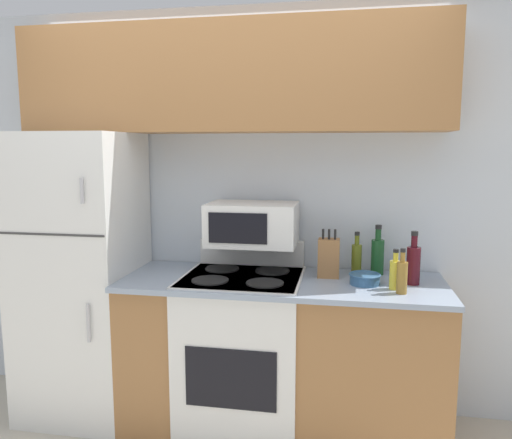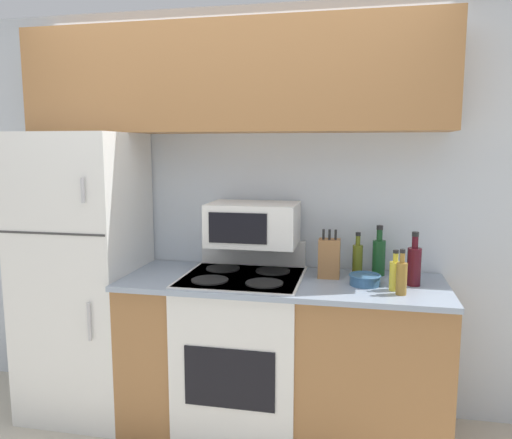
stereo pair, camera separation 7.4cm
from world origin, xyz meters
TOP-DOWN VIEW (x-y plane):
  - wall_back at (0.00, 0.67)m, footprint 8.00×0.05m
  - lower_cabinets at (0.34, 0.32)m, footprint 1.85×0.68m
  - refrigerator at (-0.93, 0.32)m, footprint 0.68×0.66m
  - upper_cabinets at (0.00, 0.47)m, footprint 2.54×0.34m
  - stove at (0.11, 0.31)m, footprint 0.70×0.66m
  - microwave at (0.14, 0.44)m, footprint 0.53×0.36m
  - knife_block at (0.60, 0.41)m, footprint 0.12×0.10m
  - bowl at (0.81, 0.29)m, footprint 0.18×0.18m
  - bottle_wine_red at (1.07, 0.34)m, footprint 0.08×0.08m
  - bottle_wine_green at (0.89, 0.53)m, footprint 0.08×0.08m
  - bottle_cooking_spray at (0.96, 0.21)m, footprint 0.06×0.06m
  - bottle_vinegar at (0.99, 0.14)m, footprint 0.06×0.06m
  - bottle_olive_oil at (0.77, 0.50)m, footprint 0.06×0.06m

SIDE VIEW (x-z plane):
  - lower_cabinets at x=0.34m, z-range 0.00..0.93m
  - stove at x=0.11m, z-range -0.07..1.03m
  - refrigerator at x=-0.93m, z-range 0.00..1.77m
  - bowl at x=0.81m, z-range 0.93..0.99m
  - bottle_cooking_spray at x=0.96m, z-range 0.90..1.12m
  - bottle_vinegar at x=0.99m, z-range 0.90..1.14m
  - bottle_olive_oil at x=0.77m, z-range 0.90..1.16m
  - knife_block at x=0.60m, z-range 0.90..1.19m
  - bottle_wine_red at x=1.07m, z-range 0.90..1.20m
  - bottle_wine_green at x=0.89m, z-range 0.90..1.20m
  - microwave at x=0.14m, z-range 1.10..1.35m
  - wall_back at x=0.00m, z-range 0.00..2.55m
  - upper_cabinets at x=0.00m, z-range 1.77..2.40m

